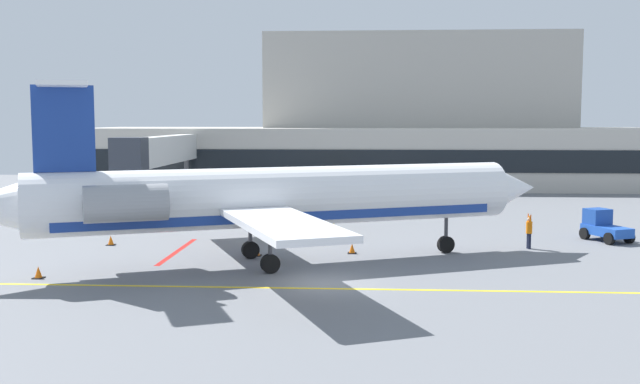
# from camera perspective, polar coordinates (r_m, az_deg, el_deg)

# --- Properties ---
(ground) EXTENTS (120.00, 120.00, 0.11)m
(ground) POSITION_cam_1_polar(r_m,az_deg,el_deg) (32.04, -0.02, -7.27)
(ground) COLOR slate
(terminal_building) EXTENTS (60.23, 16.62, 16.39)m
(terminal_building) POSITION_cam_1_polar(r_m,az_deg,el_deg) (80.14, 5.43, 5.07)
(terminal_building) COLOR #B7B2A8
(terminal_building) RESTS_ON ground
(jet_bridge_west) EXTENTS (2.40, 19.66, 5.83)m
(jet_bridge_west) POSITION_cam_1_polar(r_m,az_deg,el_deg) (63.09, -12.45, 3.14)
(jet_bridge_west) COLOR silver
(jet_bridge_west) RESTS_ON ground
(regional_jet) EXTENTS (28.52, 21.06, 8.75)m
(regional_jet) POSITION_cam_1_polar(r_m,az_deg,el_deg) (35.67, -3.77, -0.45)
(regional_jet) COLOR white
(regional_jet) RESTS_ON ground
(baggage_tug) EXTENTS (2.67, 3.25, 1.83)m
(baggage_tug) POSITION_cam_1_polar(r_m,az_deg,el_deg) (46.19, 21.35, -2.54)
(baggage_tug) COLOR #1E4CB2
(baggage_tug) RESTS_ON ground
(pushback_tractor) EXTENTS (3.92, 4.09, 2.18)m
(pushback_tractor) POSITION_cam_1_polar(r_m,az_deg,el_deg) (44.78, -1.03, -2.19)
(pushback_tractor) COLOR #E5B20C
(pushback_tractor) RESTS_ON ground
(fuel_tank) EXTENTS (6.05, 2.75, 2.49)m
(fuel_tank) POSITION_cam_1_polar(r_m,az_deg,el_deg) (66.38, -15.18, 0.54)
(fuel_tank) COLOR white
(fuel_tank) RESTS_ON ground
(marshaller) EXTENTS (0.34, 0.83, 1.94)m
(marshaller) POSITION_cam_1_polar(r_m,az_deg,el_deg) (41.93, 16.07, -2.96)
(marshaller) COLOR #191E33
(marshaller) RESTS_ON ground
(safety_cone_alpha) EXTENTS (0.47, 0.47, 0.55)m
(safety_cone_alpha) POSITION_cam_1_polar(r_m,az_deg,el_deg) (43.23, -16.08, -3.70)
(safety_cone_alpha) COLOR orange
(safety_cone_alpha) RESTS_ON ground
(safety_cone_bravo) EXTENTS (0.47, 0.47, 0.55)m
(safety_cone_bravo) POSITION_cam_1_polar(r_m,az_deg,el_deg) (38.46, -4.96, -4.65)
(safety_cone_bravo) COLOR orange
(safety_cone_bravo) RESTS_ON ground
(safety_cone_charlie) EXTENTS (0.47, 0.47, 0.55)m
(safety_cone_charlie) POSITION_cam_1_polar(r_m,az_deg,el_deg) (39.05, 2.53, -4.47)
(safety_cone_charlie) COLOR orange
(safety_cone_charlie) RESTS_ON ground
(safety_cone_delta) EXTENTS (0.47, 0.47, 0.55)m
(safety_cone_delta) POSITION_cam_1_polar(r_m,az_deg,el_deg) (35.37, -21.21, -5.94)
(safety_cone_delta) COLOR orange
(safety_cone_delta) RESTS_ON ground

